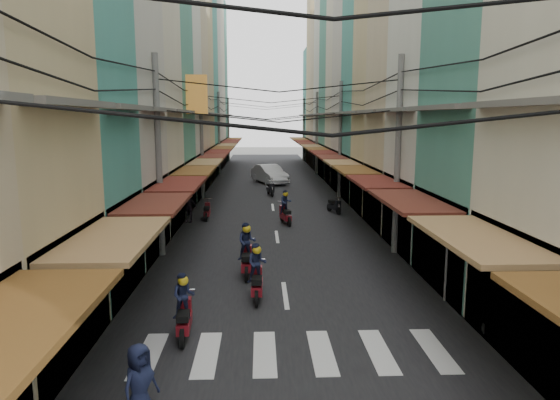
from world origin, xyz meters
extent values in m
plane|color=slate|center=(0.00, 0.00, 0.00)|extent=(160.00, 160.00, 0.00)
cube|color=black|center=(0.00, 20.00, 0.01)|extent=(10.00, 80.00, 0.02)
cube|color=slate|center=(-6.50, 20.00, 0.03)|extent=(3.00, 80.00, 0.06)
cube|color=slate|center=(6.50, 20.00, 0.03)|extent=(3.00, 80.00, 0.06)
cube|color=silver|center=(-3.50, -6.00, 0.03)|extent=(0.55, 2.40, 0.01)
cube|color=silver|center=(-2.10, -6.00, 0.03)|extent=(0.55, 2.40, 0.01)
cube|color=silver|center=(-0.70, -6.00, 0.03)|extent=(0.55, 2.40, 0.01)
cube|color=silver|center=(0.70, -6.00, 0.03)|extent=(0.55, 2.40, 0.01)
cube|color=silver|center=(2.10, -6.00, 0.03)|extent=(0.55, 2.40, 0.01)
cube|color=silver|center=(3.50, -6.00, 0.03)|extent=(0.55, 2.40, 0.01)
cube|color=brown|center=(-4.10, -10.98, 3.00)|extent=(1.80, 4.34, 0.12)
cube|color=black|center=(-5.60, -6.27, 1.60)|extent=(1.20, 4.52, 3.20)
cube|color=olive|center=(-4.10, -6.27, 3.00)|extent=(1.80, 4.33, 0.12)
cube|color=#595651|center=(-4.75, -6.27, 6.00)|extent=(0.50, 4.23, 0.15)
cube|color=black|center=(-5.60, -1.76, 1.60)|extent=(1.20, 4.13, 3.20)
cube|color=#5F271B|center=(-4.10, -1.76, 3.00)|extent=(1.80, 3.96, 0.12)
cube|color=#595651|center=(-4.75, -1.76, 6.00)|extent=(0.50, 3.87, 0.15)
cube|color=black|center=(-5.60, 2.96, 1.60)|extent=(1.20, 4.94, 3.20)
cube|color=#5E2017|center=(-4.10, 2.96, 3.00)|extent=(1.80, 4.73, 0.12)
cube|color=#595651|center=(-4.75, 2.96, 6.00)|extent=(0.50, 4.63, 0.15)
cube|color=beige|center=(-8.00, 8.00, 8.72)|extent=(6.00, 4.95, 17.43)
cube|color=black|center=(-5.60, 8.00, 1.60)|extent=(1.20, 4.75, 3.20)
cube|color=brown|center=(-4.10, 8.00, 3.00)|extent=(1.80, 4.56, 0.12)
cube|color=#595651|center=(-4.75, 8.00, 6.00)|extent=(0.50, 4.46, 0.15)
cube|color=#468774|center=(-8.00, 12.98, 8.16)|extent=(6.00, 4.99, 16.32)
cube|color=black|center=(-5.60, 12.98, 1.60)|extent=(1.20, 4.80, 3.20)
cube|color=olive|center=(-4.10, 12.98, 3.00)|extent=(1.80, 4.60, 0.12)
cube|color=#595651|center=(-4.75, 12.98, 6.00)|extent=(0.50, 4.50, 0.15)
cube|color=beige|center=(-8.00, 17.80, 11.44)|extent=(6.00, 4.65, 22.87)
cube|color=black|center=(-5.60, 17.80, 1.60)|extent=(1.20, 4.46, 3.20)
cube|color=#5F271B|center=(-4.10, 17.80, 3.00)|extent=(1.80, 4.27, 0.12)
cube|color=#595651|center=(-4.75, 17.80, 6.00)|extent=(0.50, 4.18, 0.15)
cube|color=tan|center=(-8.00, 22.57, 10.29)|extent=(6.00, 4.89, 20.58)
cube|color=black|center=(-5.60, 22.57, 1.60)|extent=(1.20, 4.70, 3.20)
cube|color=#5E2017|center=(-4.10, 22.57, 3.00)|extent=(1.80, 4.50, 0.12)
cube|color=#595651|center=(-4.75, 22.57, 6.00)|extent=(0.50, 4.40, 0.15)
cube|color=tan|center=(-8.00, 27.27, 9.22)|extent=(6.00, 4.52, 18.44)
cube|color=black|center=(-5.60, 27.27, 1.60)|extent=(1.20, 4.34, 3.20)
cube|color=brown|center=(-4.10, 27.27, 3.00)|extent=(1.80, 4.16, 0.12)
cube|color=#595651|center=(-4.75, 27.27, 6.00)|extent=(0.50, 4.07, 0.15)
cube|color=teal|center=(-8.00, 32.13, 10.31)|extent=(6.00, 5.20, 20.63)
cube|color=black|center=(-5.60, 32.13, 1.60)|extent=(1.20, 4.99, 3.20)
cube|color=olive|center=(-4.10, 32.13, 3.00)|extent=(1.80, 4.78, 0.12)
cube|color=#595651|center=(-4.75, 32.13, 6.00)|extent=(0.50, 4.68, 0.15)
cube|color=#B7B3A7|center=(-8.00, 37.20, 11.85)|extent=(6.00, 4.94, 23.70)
cube|color=black|center=(-5.60, 37.20, 1.60)|extent=(1.20, 4.74, 3.20)
cube|color=#5F271B|center=(-4.10, 37.20, 3.00)|extent=(1.80, 4.55, 0.12)
cube|color=#595651|center=(-4.75, 37.20, 6.00)|extent=(0.50, 4.45, 0.15)
cube|color=beige|center=(-8.00, 42.14, 10.56)|extent=(6.00, 4.96, 21.12)
cube|color=black|center=(-5.60, 42.14, 1.60)|extent=(1.20, 4.76, 3.20)
cube|color=#5E2017|center=(-4.10, 42.14, 3.00)|extent=(1.80, 4.56, 0.12)
cube|color=#595651|center=(-4.75, 42.14, 6.00)|extent=(0.50, 4.46, 0.15)
cube|color=#468774|center=(-8.00, 47.14, 9.95)|extent=(6.00, 5.04, 19.90)
cube|color=black|center=(-5.60, 47.14, 1.60)|extent=(1.20, 4.84, 3.20)
cube|color=brown|center=(-4.10, 47.14, 3.00)|extent=(1.80, 4.64, 0.12)
cube|color=#595651|center=(-4.75, 47.14, 6.00)|extent=(0.50, 4.54, 0.15)
cube|color=#5A3A14|center=(-4.40, 12.00, 7.00)|extent=(1.20, 0.40, 2.20)
cube|color=black|center=(5.60, -6.55, 1.60)|extent=(1.20, 4.78, 3.20)
cube|color=olive|center=(4.10, -6.55, 3.00)|extent=(1.80, 4.58, 0.12)
cube|color=#595651|center=(4.75, -6.55, 6.00)|extent=(0.50, 4.48, 0.15)
cube|color=#468774|center=(8.00, -1.55, 7.54)|extent=(6.00, 5.03, 15.08)
cube|color=black|center=(5.60, -1.55, 1.60)|extent=(1.20, 4.83, 3.20)
cube|color=#5F271B|center=(4.10, -1.55, 3.00)|extent=(1.80, 4.63, 0.12)
cube|color=#595651|center=(4.75, -1.55, 6.00)|extent=(0.50, 4.53, 0.15)
cube|color=black|center=(5.60, 3.36, 1.60)|extent=(1.20, 4.60, 3.20)
cube|color=#5E2017|center=(4.10, 3.36, 3.00)|extent=(1.80, 4.41, 0.12)
cube|color=#595651|center=(4.75, 3.36, 6.00)|extent=(0.50, 4.31, 0.15)
cube|color=tan|center=(8.00, 8.02, 10.37)|extent=(6.00, 4.52, 20.74)
cube|color=black|center=(5.60, 8.02, 1.60)|extent=(1.20, 4.34, 3.20)
cube|color=brown|center=(4.10, 8.02, 3.00)|extent=(1.80, 4.16, 0.12)
cube|color=#595651|center=(4.75, 8.02, 6.00)|extent=(0.50, 4.07, 0.15)
cube|color=tan|center=(8.00, 12.34, 7.06)|extent=(6.00, 4.12, 14.13)
cube|color=black|center=(5.60, 12.34, 1.60)|extent=(1.20, 3.96, 3.20)
cube|color=olive|center=(4.10, 12.34, 3.00)|extent=(1.80, 3.79, 0.12)
cube|color=#595651|center=(4.75, 12.34, 6.00)|extent=(0.50, 3.71, 0.15)
cube|color=teal|center=(8.00, 16.61, 8.84)|extent=(6.00, 4.40, 17.68)
cube|color=black|center=(5.60, 16.61, 1.60)|extent=(1.20, 4.23, 3.20)
cube|color=#5F271B|center=(4.10, 16.61, 3.00)|extent=(1.80, 4.05, 0.12)
cube|color=#595651|center=(4.75, 16.61, 6.00)|extent=(0.50, 3.96, 0.15)
cube|color=#B7B3A7|center=(8.00, 21.13, 11.30)|extent=(6.00, 4.64, 22.59)
cube|color=black|center=(5.60, 21.13, 1.60)|extent=(1.20, 4.45, 3.20)
cube|color=#5E2017|center=(4.10, 21.13, 3.00)|extent=(1.80, 4.26, 0.12)
cube|color=#595651|center=(4.75, 21.13, 6.00)|extent=(0.50, 4.17, 0.15)
cube|color=beige|center=(8.00, 25.45, 10.63)|extent=(6.00, 4.00, 21.25)
cube|color=black|center=(5.60, 25.45, 1.60)|extent=(1.20, 3.84, 3.20)
cube|color=brown|center=(4.10, 25.45, 3.00)|extent=(1.80, 3.68, 0.12)
cube|color=#595651|center=(4.75, 25.45, 6.00)|extent=(0.50, 3.60, 0.15)
cube|color=#468774|center=(8.00, 29.95, 11.16)|extent=(6.00, 5.01, 22.33)
cube|color=black|center=(5.60, 29.95, 1.60)|extent=(1.20, 4.81, 3.20)
cube|color=olive|center=(4.10, 29.95, 3.00)|extent=(1.80, 4.61, 0.12)
cube|color=#595651|center=(4.75, 29.95, 6.00)|extent=(0.50, 4.51, 0.15)
cube|color=beige|center=(8.00, 34.96, 9.86)|extent=(6.00, 5.00, 19.71)
cube|color=black|center=(5.60, 34.96, 1.60)|extent=(1.20, 4.80, 3.20)
cube|color=#5F271B|center=(4.10, 34.96, 3.00)|extent=(1.80, 4.60, 0.12)
cube|color=#595651|center=(4.75, 34.96, 6.00)|extent=(0.50, 4.50, 0.15)
cube|color=tan|center=(8.00, 39.61, 8.43)|extent=(6.00, 4.32, 16.86)
cube|color=black|center=(5.60, 39.61, 1.60)|extent=(1.20, 4.15, 3.20)
cube|color=#5E2017|center=(4.10, 39.61, 3.00)|extent=(1.80, 3.97, 0.12)
cube|color=#595651|center=(4.75, 39.61, 6.00)|extent=(0.50, 3.89, 0.15)
cube|color=tan|center=(8.00, 43.94, 9.98)|extent=(6.00, 4.33, 19.96)
cube|color=black|center=(5.60, 43.94, 1.60)|extent=(1.20, 4.16, 3.20)
cube|color=brown|center=(4.10, 43.94, 3.00)|extent=(1.80, 3.99, 0.12)
cube|color=#595651|center=(4.75, 43.94, 6.00)|extent=(0.50, 3.90, 0.15)
cube|color=teal|center=(8.00, 48.54, 7.17)|extent=(6.00, 4.88, 14.34)
cube|color=black|center=(5.60, 48.54, 1.60)|extent=(1.20, 4.68, 3.20)
cube|color=olive|center=(4.10, 48.54, 3.00)|extent=(1.80, 4.49, 0.12)
cube|color=#595651|center=(4.75, 48.54, 6.00)|extent=(0.50, 4.39, 0.15)
cylinder|color=slate|center=(-4.90, 3.00, 4.10)|extent=(0.26, 0.26, 8.20)
cylinder|color=slate|center=(4.90, 3.00, 4.10)|extent=(0.26, 0.26, 8.20)
cylinder|color=slate|center=(-4.90, 18.00, 4.10)|extent=(0.26, 0.26, 8.20)
cylinder|color=slate|center=(4.90, 18.00, 4.10)|extent=(0.26, 0.26, 8.20)
cylinder|color=slate|center=(-4.90, 33.00, 4.10)|extent=(0.26, 0.26, 8.20)
cylinder|color=slate|center=(4.90, 33.00, 4.10)|extent=(0.26, 0.26, 8.20)
cylinder|color=slate|center=(-4.90, 48.00, 4.10)|extent=(0.26, 0.26, 8.20)
cylinder|color=slate|center=(4.90, 48.00, 4.10)|extent=(0.26, 0.26, 8.20)
imported|color=silver|center=(0.02, 25.77, 0.00)|extent=(6.19, 4.15, 2.03)
imported|color=black|center=(7.22, -0.46, 0.00)|extent=(1.58, 0.90, 1.03)
cylinder|color=black|center=(-2.78, -4.38, 0.25)|extent=(0.10, 0.50, 0.50)
cylinder|color=black|center=(-2.78, -5.62, 0.25)|extent=(0.10, 0.50, 0.50)
cube|color=maroon|center=(-2.78, -5.00, 0.40)|extent=(0.33, 1.10, 0.27)
cube|color=black|center=(-2.78, -5.24, 0.69)|extent=(0.31, 0.53, 0.17)
cube|color=maroon|center=(-2.78, -4.47, 0.62)|extent=(0.29, 0.27, 0.53)
imported|color=#1B213F|center=(-2.78, -5.00, 0.53)|extent=(0.51, 0.36, 1.27)
sphere|color=gold|center=(-2.78, -5.00, 1.49)|extent=(0.27, 0.27, 0.27)
cylinder|color=black|center=(0.56, 9.52, 0.27)|extent=(0.10, 0.53, 0.53)
cylinder|color=black|center=(0.56, 8.19, 0.27)|extent=(0.10, 0.53, 0.53)
cube|color=maroon|center=(0.56, 8.85, 0.43)|extent=(0.35, 1.18, 0.29)
cube|color=black|center=(0.56, 8.60, 0.74)|extent=(0.33, 0.56, 0.18)
cube|color=maroon|center=(0.56, 9.42, 0.67)|extent=(0.31, 0.29, 0.56)
imported|color=#1B213F|center=(0.56, 8.85, 0.56)|extent=(0.54, 0.38, 1.36)
sphere|color=gold|center=(0.56, 8.85, 1.59)|extent=(0.29, 0.29, 0.29)
cylinder|color=black|center=(-1.29, 0.77, 0.28)|extent=(0.11, 0.56, 0.56)
cylinder|color=black|center=(-1.29, -0.64, 0.28)|extent=(0.11, 0.56, 0.56)
cube|color=maroon|center=(-1.29, 0.07, 0.46)|extent=(0.37, 1.25, 0.30)
cube|color=black|center=(-1.29, -0.21, 0.78)|extent=(0.35, 0.60, 0.20)
cube|color=maroon|center=(-1.29, 0.66, 0.71)|extent=(0.33, 0.30, 0.60)
imported|color=#1B213F|center=(-1.29, 0.07, 0.60)|extent=(0.57, 0.41, 1.44)
sphere|color=gold|center=(-1.29, 0.07, 1.68)|extent=(0.30, 0.30, 0.30)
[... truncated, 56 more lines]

